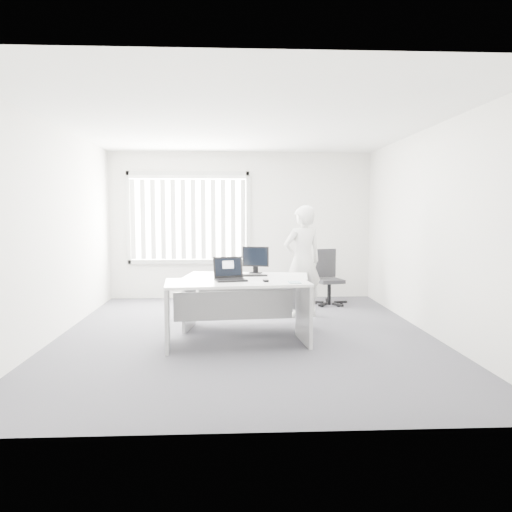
{
  "coord_description": "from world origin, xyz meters",
  "views": [
    {
      "loc": [
        -0.19,
        -6.61,
        1.65
      ],
      "look_at": [
        0.15,
        0.15,
        1.06
      ],
      "focal_mm": 35.0,
      "sensor_mm": 36.0,
      "label": 1
    }
  ],
  "objects_px": {
    "desk_near": "(237,299)",
    "person": "(303,261)",
    "laptop": "(231,269)",
    "desk_far": "(247,291)",
    "monitor": "(256,260)",
    "office_chair": "(328,287)"
  },
  "relations": [
    {
      "from": "desk_near",
      "to": "person",
      "type": "bearing_deg",
      "value": 51.79
    },
    {
      "from": "laptop",
      "to": "desk_far",
      "type": "bearing_deg",
      "value": 61.24
    },
    {
      "from": "desk_far",
      "to": "person",
      "type": "bearing_deg",
      "value": 50.43
    },
    {
      "from": "desk_near",
      "to": "desk_far",
      "type": "height_order",
      "value": "desk_near"
    },
    {
      "from": "desk_far",
      "to": "laptop",
      "type": "distance_m",
      "value": 0.89
    },
    {
      "from": "desk_near",
      "to": "monitor",
      "type": "relative_size",
      "value": 4.71
    },
    {
      "from": "desk_near",
      "to": "person",
      "type": "xyz_separation_m",
      "value": [
        1.06,
        1.65,
        0.3
      ]
    },
    {
      "from": "person",
      "to": "laptop",
      "type": "xyz_separation_m",
      "value": [
        -1.13,
        -1.61,
        0.07
      ]
    },
    {
      "from": "desk_far",
      "to": "person",
      "type": "height_order",
      "value": "person"
    },
    {
      "from": "desk_near",
      "to": "monitor",
      "type": "xyz_separation_m",
      "value": [
        0.29,
        1.05,
        0.39
      ]
    },
    {
      "from": "desk_far",
      "to": "monitor",
      "type": "distance_m",
      "value": 0.5
    },
    {
      "from": "laptop",
      "to": "desk_near",
      "type": "bearing_deg",
      "value": -40.87
    },
    {
      "from": "person",
      "to": "laptop",
      "type": "distance_m",
      "value": 1.97
    },
    {
      "from": "desk_far",
      "to": "laptop",
      "type": "bearing_deg",
      "value": -98.19
    },
    {
      "from": "monitor",
      "to": "person",
      "type": "bearing_deg",
      "value": 52.33
    },
    {
      "from": "desk_near",
      "to": "office_chair",
      "type": "distance_m",
      "value": 3.16
    },
    {
      "from": "monitor",
      "to": "desk_far",
      "type": "bearing_deg",
      "value": -104.62
    },
    {
      "from": "office_chair",
      "to": "person",
      "type": "distance_m",
      "value": 1.32
    },
    {
      "from": "office_chair",
      "to": "monitor",
      "type": "height_order",
      "value": "monitor"
    },
    {
      "from": "desk_far",
      "to": "person",
      "type": "relative_size",
      "value": 1.01
    },
    {
      "from": "desk_far",
      "to": "person",
      "type": "xyz_separation_m",
      "value": [
        0.91,
        0.84,
        0.32
      ]
    },
    {
      "from": "desk_near",
      "to": "monitor",
      "type": "distance_m",
      "value": 1.16
    }
  ]
}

